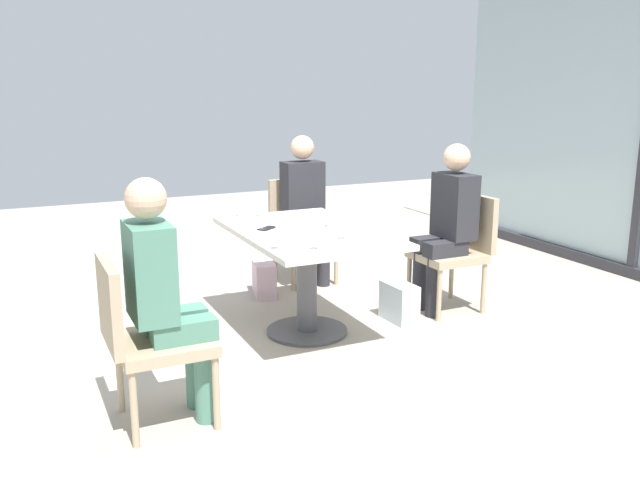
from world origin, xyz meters
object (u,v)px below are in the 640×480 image
object	(u,v)px
wine_glass_0	(318,228)
wine_glass_1	(331,209)
dining_table_main	(307,255)
chair_far_left	(300,224)
wine_glass_2	(261,199)
coffee_cup	(242,210)
person_front_right	(164,290)
cell_phone_on_table	(267,228)
wine_glass_4	(345,219)
chair_near_window	(458,245)
handbag_1	(399,302)
person_near_window	(447,220)
wine_glass_3	(278,228)
chair_front_right	(144,332)
person_far_left	(306,202)
handbag_0	(264,279)

from	to	relation	value
wine_glass_0	wine_glass_1	size ratio (longest dim) A/B	1.00
dining_table_main	chair_far_left	xyz separation A→B (m)	(-1.23, 0.50, -0.06)
wine_glass_2	coffee_cup	xyz separation A→B (m)	(-0.06, -0.12, -0.09)
person_front_right	cell_phone_on_table	size ratio (longest dim) A/B	8.75
dining_table_main	wine_glass_4	world-z (taller)	wine_glass_4
chair_near_window	handbag_1	xyz separation A→B (m)	(0.07, -0.55, -0.36)
wine_glass_0	handbag_1	size ratio (longest dim) A/B	0.62
dining_table_main	wine_glass_2	size ratio (longest dim) A/B	7.52
chair_near_window	wine_glass_4	world-z (taller)	wine_glass_4
dining_table_main	person_near_window	distance (m)	1.16
chair_near_window	handbag_1	size ratio (longest dim) A/B	2.90
chair_near_window	handbag_1	world-z (taller)	chair_near_window
chair_near_window	person_near_window	xyz separation A→B (m)	(-0.00, -0.11, 0.20)
dining_table_main	wine_glass_0	xyz separation A→B (m)	(0.54, -0.17, 0.31)
person_front_right	dining_table_main	bearing A→B (deg)	125.90
wine_glass_0	handbag_1	distance (m)	1.23
wine_glass_0	wine_glass_1	distance (m)	0.64
wine_glass_3	chair_near_window	bearing A→B (deg)	104.87
wine_glass_2	wine_glass_4	bearing A→B (deg)	12.98
dining_table_main	chair_near_window	xyz separation A→B (m)	(0.00, 1.26, -0.06)
dining_table_main	chair_front_right	xyz separation A→B (m)	(0.83, -1.26, -0.06)
wine_glass_4	cell_phone_on_table	size ratio (longest dim) A/B	1.28
chair_far_left	wine_glass_4	bearing A→B (deg)	-13.85
chair_near_window	wine_glass_0	xyz separation A→B (m)	(0.54, -1.43, 0.37)
dining_table_main	person_front_right	size ratio (longest dim) A/B	1.10
person_near_window	person_front_right	world-z (taller)	same
person_front_right	wine_glass_1	world-z (taller)	person_front_right
person_front_right	coffee_cup	xyz separation A→B (m)	(-1.46, 0.91, 0.08)
person_front_right	wine_glass_2	size ratio (longest dim) A/B	6.81
chair_far_left	handbag_1	xyz separation A→B (m)	(1.30, 0.21, -0.36)
person_near_window	wine_glass_2	distance (m)	1.39
person_near_window	chair_front_right	bearing A→B (deg)	-70.94
wine_glass_0	wine_glass_1	world-z (taller)	same
chair_near_window	wine_glass_1	bearing A→B (deg)	-89.72
cell_phone_on_table	handbag_1	distance (m)	1.13
person_front_right	wine_glass_4	world-z (taller)	person_front_right
chair_near_window	cell_phone_on_table	world-z (taller)	chair_near_window
wine_glass_2	cell_phone_on_table	distance (m)	0.46
chair_far_left	person_front_right	world-z (taller)	person_front_right
person_front_right	wine_glass_3	bearing A→B (deg)	117.22
person_far_left	handbag_0	xyz separation A→B (m)	(0.21, -0.46, -0.56)
dining_table_main	chair_front_right	bearing A→B (deg)	-56.54
coffee_cup	person_front_right	bearing A→B (deg)	-31.98
person_far_left	person_near_window	world-z (taller)	same
wine_glass_1	wine_glass_2	size ratio (longest dim) A/B	1.00
chair_front_right	handbag_1	xyz separation A→B (m)	(-0.76, 1.96, -0.36)
wine_glass_4	handbag_0	xyz separation A→B (m)	(-1.28, -0.07, -0.72)
wine_glass_0	handbag_0	distance (m)	1.63
chair_near_window	cell_phone_on_table	size ratio (longest dim) A/B	6.04
handbag_0	wine_glass_2	bearing A→B (deg)	-10.49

